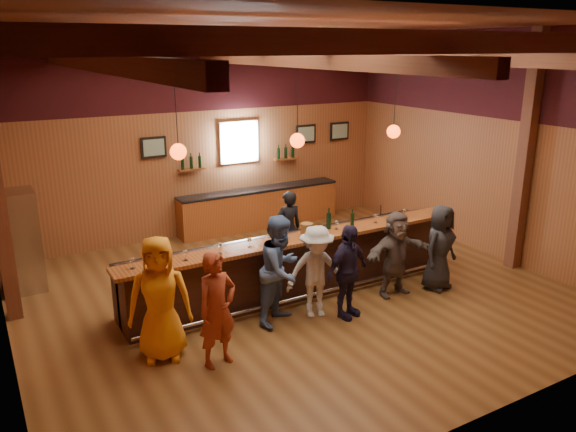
{
  "coord_description": "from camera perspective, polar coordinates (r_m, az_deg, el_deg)",
  "views": [
    {
      "loc": [
        -4.62,
        -7.72,
        4.16
      ],
      "look_at": [
        0.0,
        0.3,
        1.35
      ],
      "focal_mm": 35.0,
      "sensor_mm": 36.0,
      "label": 1
    }
  ],
  "objects": [
    {
      "name": "glass_c",
      "position": [
        8.62,
        -7.0,
        -2.99
      ],
      "size": [
        0.09,
        0.09,
        0.19
      ],
      "color": "silver",
      "rests_on": "bar_counter"
    },
    {
      "name": "glass_d",
      "position": [
        8.86,
        -3.93,
        -2.47
      ],
      "size": [
        0.07,
        0.07,
        0.17
      ],
      "color": "silver",
      "rests_on": "bar_counter"
    },
    {
      "name": "framed_pictures",
      "position": [
        13.41,
        -1.6,
        8.03
      ],
      "size": [
        5.35,
        0.05,
        0.45
      ],
      "color": "black",
      "rests_on": "room"
    },
    {
      "name": "glass_a",
      "position": [
        8.31,
        -15.56,
        -4.39
      ],
      "size": [
        0.08,
        0.08,
        0.17
      ],
      "color": "silver",
      "rests_on": "bar_counter"
    },
    {
      "name": "glass_f",
      "position": [
        9.74,
        4.96,
        -0.71
      ],
      "size": [
        0.07,
        0.07,
        0.16
      ],
      "color": "silver",
      "rests_on": "bar_counter"
    },
    {
      "name": "customer_dark",
      "position": [
        10.22,
        15.16,
        -3.1
      ],
      "size": [
        0.84,
        0.64,
        1.54
      ],
      "primitive_type": "imported",
      "rotation": [
        0.0,
        0.0,
        0.22
      ],
      "color": "#232325",
      "rests_on": "ground"
    },
    {
      "name": "customer_navy",
      "position": [
        8.89,
        6.05,
        -5.64
      ],
      "size": [
        0.97,
        0.59,
        1.54
      ],
      "primitive_type": "imported",
      "rotation": [
        0.0,
        0.0,
        0.26
      ],
      "color": "#221C38",
      "rests_on": "ground"
    },
    {
      "name": "stainless_fridge",
      "position": [
        10.84,
        -25.73,
        -2.36
      ],
      "size": [
        0.7,
        0.7,
        1.8
      ],
      "primitive_type": "cube",
      "color": "silver",
      "rests_on": "ground"
    },
    {
      "name": "bottle_b",
      "position": [
        9.94,
        6.55,
        -0.38
      ],
      "size": [
        0.07,
        0.07,
        0.31
      ],
      "color": "black",
      "rests_on": "bar_counter"
    },
    {
      "name": "ice_bucket",
      "position": [
        9.34,
        1.93,
        -1.43
      ],
      "size": [
        0.21,
        0.21,
        0.23
      ],
      "primitive_type": "cylinder",
      "color": "brown",
      "rests_on": "bar_counter"
    },
    {
      "name": "back_bar_cabinet",
      "position": [
        13.36,
        -2.87,
        0.85
      ],
      "size": [
        4.0,
        0.52,
        0.95
      ],
      "color": "brown",
      "rests_on": "ground"
    },
    {
      "name": "pendant_lights",
      "position": [
        9.12,
        0.95,
        7.72
      ],
      "size": [
        4.24,
        0.24,
        1.37
      ],
      "color": "black",
      "rests_on": "room"
    },
    {
      "name": "customer_denim",
      "position": [
        8.66,
        -0.72,
        -5.47
      ],
      "size": [
        1.06,
        0.99,
        1.73
      ],
      "primitive_type": "imported",
      "rotation": [
        0.0,
        0.0,
        0.52
      ],
      "color": "#4E6A9D",
      "rests_on": "ground"
    },
    {
      "name": "glass_h",
      "position": [
        10.64,
        11.77,
        0.52
      ],
      "size": [
        0.07,
        0.07,
        0.16
      ],
      "color": "silver",
      "rests_on": "bar_counter"
    },
    {
      "name": "window",
      "position": [
        13.04,
        -5.0,
        7.5
      ],
      "size": [
        0.95,
        0.09,
        0.95
      ],
      "color": "silver",
      "rests_on": "room"
    },
    {
      "name": "bartender",
      "position": [
        10.93,
        0.03,
        -1.28
      ],
      "size": [
        0.57,
        0.4,
        1.51
      ],
      "primitive_type": "imported",
      "rotation": [
        0.0,
        0.0,
        3.07
      ],
      "color": "black",
      "rests_on": "ground"
    },
    {
      "name": "wine_shelves",
      "position": [
        13.06,
        -4.83,
        5.6
      ],
      "size": [
        3.0,
        0.18,
        0.3
      ],
      "color": "brown",
      "rests_on": "room"
    },
    {
      "name": "customer_orange",
      "position": [
        7.86,
        -12.9,
        -8.19
      ],
      "size": [
        1.0,
        0.81,
        1.77
      ],
      "primitive_type": "imported",
      "rotation": [
        0.0,
        0.0,
        -0.33
      ],
      "color": "orange",
      "rests_on": "ground"
    },
    {
      "name": "glass_g",
      "position": [
        10.2,
        8.89,
        -0.03
      ],
      "size": [
        0.07,
        0.07,
        0.16
      ],
      "color": "silver",
      "rests_on": "bar_counter"
    },
    {
      "name": "customer_redvest",
      "position": [
        7.61,
        -7.2,
        -9.4
      ],
      "size": [
        0.66,
        0.5,
        1.61
      ],
      "primitive_type": "imported",
      "rotation": [
        0.0,
        0.0,
        0.21
      ],
      "color": "#95341B",
      "rests_on": "ground"
    },
    {
      "name": "customer_white",
      "position": [
        8.88,
        2.88,
        -5.68
      ],
      "size": [
        1.09,
        0.81,
        1.51
      ],
      "primitive_type": "imported",
      "rotation": [
        0.0,
        0.0,
        -0.29
      ],
      "color": "silver",
      "rests_on": "ground"
    },
    {
      "name": "glass_b",
      "position": [
        8.45,
        -10.39,
        -3.69
      ],
      "size": [
        0.07,
        0.07,
        0.17
      ],
      "color": "silver",
      "rests_on": "bar_counter"
    },
    {
      "name": "glass_e",
      "position": [
        9.25,
        -0.32,
        -1.62
      ],
      "size": [
        0.07,
        0.07,
        0.16
      ],
      "color": "silver",
      "rests_on": "bar_counter"
    },
    {
      "name": "bottle_a",
      "position": [
        9.76,
        4.16,
        -0.48
      ],
      "size": [
        0.08,
        0.08,
        0.37
      ],
      "color": "black",
      "rests_on": "bar_counter"
    },
    {
      "name": "customer_brown",
      "position": [
        9.81,
        10.88,
        -3.78
      ],
      "size": [
        1.4,
        0.46,
        1.5
      ],
      "primitive_type": "imported",
      "rotation": [
        0.0,
        0.0,
        -0.01
      ],
      "color": "#5D504A",
      "rests_on": "ground"
    },
    {
      "name": "bar_counter",
      "position": [
        9.84,
        0.52,
        -4.83
      ],
      "size": [
        6.3,
        1.07,
        1.11
      ],
      "color": "black",
      "rests_on": "ground"
    },
    {
      "name": "room",
      "position": [
        9.1,
        0.78,
        10.91
      ],
      "size": [
        9.04,
        9.0,
        4.52
      ],
      "color": "brown",
      "rests_on": "ground"
    }
  ]
}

